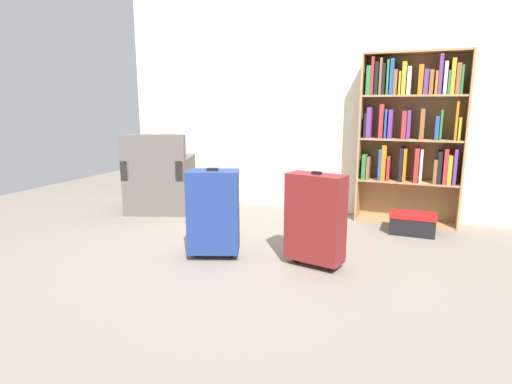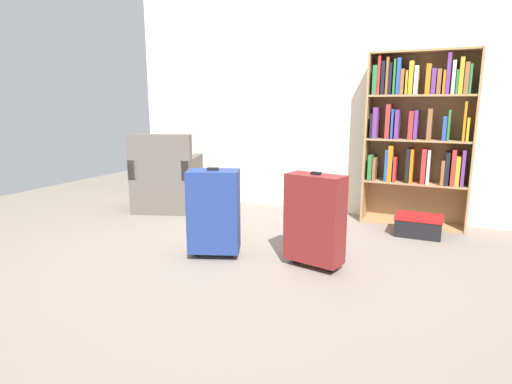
# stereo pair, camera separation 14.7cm
# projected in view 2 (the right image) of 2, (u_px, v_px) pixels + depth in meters

# --- Properties ---
(ground_plane) EXTENTS (8.06, 8.06, 0.00)m
(ground_plane) POSITION_uv_depth(u_px,v_px,m) (234.00, 266.00, 3.27)
(ground_plane) COLOR slate
(back_wall) EXTENTS (4.61, 0.10, 2.60)m
(back_wall) POSITION_uv_depth(u_px,v_px,m) (315.00, 97.00, 4.78)
(back_wall) COLOR beige
(back_wall) RESTS_ON ground
(bookshelf) EXTENTS (1.01, 0.30, 1.72)m
(bookshelf) POSITION_uv_depth(u_px,v_px,m) (418.00, 130.00, 4.20)
(bookshelf) COLOR #A87F51
(bookshelf) RESTS_ON ground
(armchair) EXTENTS (0.90, 0.90, 0.90)m
(armchair) POSITION_uv_depth(u_px,v_px,m) (167.00, 183.00, 4.96)
(armchair) COLOR #59514C
(armchair) RESTS_ON ground
(mug) EXTENTS (0.12, 0.08, 0.10)m
(mug) POSITION_uv_depth(u_px,v_px,m) (198.00, 213.00, 4.67)
(mug) COLOR red
(mug) RESTS_ON ground
(storage_box) EXTENTS (0.42, 0.25, 0.20)m
(storage_box) POSITION_uv_depth(u_px,v_px,m) (418.00, 225.00, 3.98)
(storage_box) COLOR black
(storage_box) RESTS_ON ground
(suitcase_dark_red) EXTENTS (0.47, 0.29, 0.74)m
(suitcase_dark_red) POSITION_uv_depth(u_px,v_px,m) (315.00, 219.00, 3.17)
(suitcase_dark_red) COLOR maroon
(suitcase_dark_red) RESTS_ON ground
(suitcase_navy_blue) EXTENTS (0.46, 0.37, 0.73)m
(suitcase_navy_blue) POSITION_uv_depth(u_px,v_px,m) (214.00, 211.00, 3.40)
(suitcase_navy_blue) COLOR navy
(suitcase_navy_blue) RESTS_ON ground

